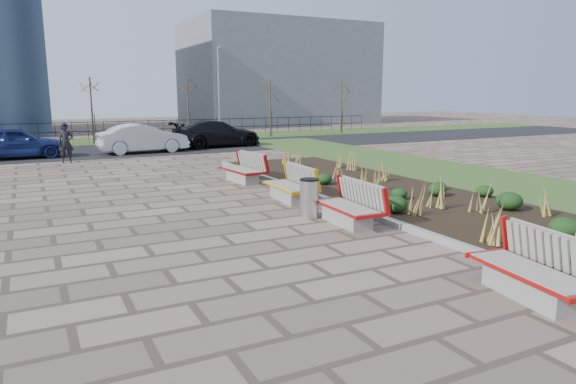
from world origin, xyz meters
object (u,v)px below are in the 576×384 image
bench_d (242,168)px  litter_bin (309,199)px  bench_a (531,268)px  car_blue (16,143)px  car_silver (143,138)px  lamp_east (219,94)px  bench_b (347,204)px  bench_c (288,184)px  pedestrian (66,143)px  car_black (217,134)px

bench_d → litter_bin: bench_d is taller
bench_a → car_blue: size_ratio=0.47×
bench_a → car_silver: bearing=100.8°
car_silver → litter_bin: bearing=179.0°
bench_a → lamp_east: (5.00, 28.19, 2.54)m
bench_b → litter_bin: size_ratio=2.15×
bench_b → bench_c: same height
car_silver → pedestrian: bearing=117.2°
bench_a → car_silver: (-1.25, 22.40, 0.27)m
litter_bin → car_black: size_ratio=0.19×
car_blue → bench_b: bearing=-160.2°
pedestrian → car_black: (8.28, 3.43, -0.11)m
bench_b → car_silver: 17.39m
bench_c → bench_d: (0.00, 3.62, 0.00)m
car_silver → lamp_east: (6.25, 5.79, 2.27)m
car_blue → bench_a: bearing=-164.8°
bench_b → lamp_east: lamp_east is taller
bench_c → bench_a: bearing=-87.7°
bench_c → lamp_east: (5.00, 20.07, 2.54)m
bench_c → litter_bin: bearing=-100.4°
bench_a → car_black: size_ratio=0.40×
bench_c → litter_bin: bench_c is taller
bench_a → lamp_east: size_ratio=0.35×
bench_c → bench_d: same height
car_blue → car_silver: bearing=-94.1°
bench_d → car_blue: (-7.16, 10.84, 0.27)m
bench_b → bench_c: (0.00, 3.06, 0.00)m
pedestrian → bench_b: bearing=-69.4°
bench_b → car_blue: size_ratio=0.47×
bench_d → car_silver: size_ratio=0.46×
car_blue → car_black: car_black is taller
bench_d → litter_bin: (-0.46, -5.68, -0.01)m
bench_c → litter_bin: (-0.46, -2.06, -0.01)m
bench_a → litter_bin: size_ratio=2.15×
bench_d → bench_c: bearing=-95.7°
bench_d → pedestrian: size_ratio=1.18×
bench_a → car_blue: car_blue is taller
car_black → lamp_east: (1.85, 4.67, 2.26)m
litter_bin → car_blue: (-6.69, 16.52, 0.29)m
bench_c → car_black: (3.15, 15.40, 0.28)m
bench_b → litter_bin: bearing=117.4°
bench_d → car_blue: bearing=117.7°
bench_a → bench_c: (0.00, 8.12, 0.00)m
litter_bin → car_black: bearing=78.3°
pedestrian → car_blue: bearing=130.9°
car_blue → car_silver: size_ratio=0.98×
litter_bin → pedestrian: bearing=108.4°
bench_a → bench_b: 5.06m
pedestrian → car_black: size_ratio=0.34×
bench_b → car_black: 18.73m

